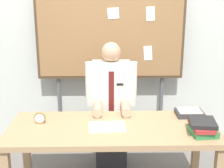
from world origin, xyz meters
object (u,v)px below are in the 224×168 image
at_px(bulletin_board, 110,37).
at_px(desk_clock, 40,119).
at_px(person, 111,112).
at_px(paper_tray, 189,113).
at_px(desk, 112,135).
at_px(open_notebook, 107,127).
at_px(book_stack, 202,127).

distance_m(bulletin_board, desk_clock, 1.30).
distance_m(person, paper_tray, 0.85).
bearing_deg(desk, bulletin_board, 89.98).
bearing_deg(desk_clock, open_notebook, -9.75).
bearing_deg(paper_tray, desk, -162.14).
bearing_deg(desk, paper_tray, 17.86).
bearing_deg(person, bulletin_board, 89.95).
distance_m(person, open_notebook, 0.62).
bearing_deg(open_notebook, desk_clock, 170.25).
xyz_separation_m(desk, open_notebook, (-0.05, -0.02, 0.09)).
relative_size(desk, bulletin_board, 0.96).
bearing_deg(paper_tray, bulletin_board, 135.52).
distance_m(bulletin_board, open_notebook, 1.22).
bearing_deg(bulletin_board, book_stack, -56.86).
height_order(desk_clock, paper_tray, desk_clock).
bearing_deg(desk, book_stack, -12.83).
relative_size(person, desk_clock, 13.64).
bearing_deg(person, open_notebook, -94.57).
relative_size(book_stack, paper_tray, 1.11).
bearing_deg(book_stack, bulletin_board, 123.14).
height_order(person, open_notebook, person).
height_order(desk, book_stack, book_stack).
height_order(open_notebook, desk_clock, desk_clock).
xyz_separation_m(desk, desk_clock, (-0.67, 0.09, 0.13)).
height_order(bulletin_board, open_notebook, bulletin_board).
bearing_deg(desk, open_notebook, -157.72).
bearing_deg(paper_tray, person, 155.86).
distance_m(desk, book_stack, 0.80).
xyz_separation_m(person, bulletin_board, (0.00, 0.41, 0.76)).
bearing_deg(desk_clock, paper_tray, 6.33).
height_order(desk, desk_clock, desk_clock).
height_order(bulletin_board, book_stack, bulletin_board).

